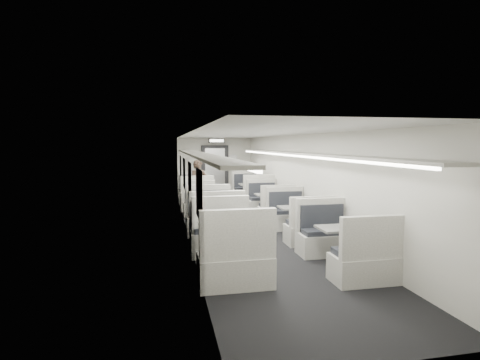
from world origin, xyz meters
name	(u,v)px	position (x,y,z in m)	size (l,w,h in m)	color
room	(247,182)	(0.00, 0.00, 1.20)	(3.24, 12.24, 2.64)	black
booth_left_a	(195,195)	(-1.00, 3.75, 0.39)	(1.06, 2.15, 1.15)	silver
booth_left_b	(202,208)	(-1.00, 1.26, 0.35)	(0.97, 1.96, 1.05)	silver
booth_left_c	(214,225)	(-1.00, -1.19, 0.39)	(1.08, 2.20, 1.18)	silver
booth_left_d	(226,245)	(-1.00, -2.85, 0.41)	(1.13, 2.28, 1.22)	silver
booth_right_a	(252,194)	(1.00, 3.56, 0.39)	(1.07, 2.18, 1.17)	silver
booth_right_b	(269,205)	(1.00, 1.46, 0.35)	(0.96, 1.95, 1.04)	silver
booth_right_c	(297,221)	(1.00, -0.92, 0.35)	(0.98, 1.98, 1.06)	silver
booth_right_d	(342,246)	(1.00, -3.20, 0.36)	(1.00, 2.03, 1.09)	silver
passenger	(199,185)	(-0.95, 2.87, 0.82)	(0.60, 0.39, 1.64)	black
window_a	(181,168)	(-1.49, 3.40, 1.35)	(0.02, 1.18, 0.84)	black
window_b	(184,173)	(-1.49, 1.20, 1.35)	(0.02, 1.18, 0.84)	black
window_c	(190,181)	(-1.49, -1.00, 1.35)	(0.02, 1.18, 0.84)	black
window_d	(199,195)	(-1.49, -3.20, 1.35)	(0.02, 1.18, 0.84)	black
luggage_rack_left	(198,154)	(-1.24, -0.30, 1.92)	(0.46, 10.40, 0.09)	silver
luggage_rack_right	(298,154)	(1.24, -0.30, 1.92)	(0.46, 10.40, 0.09)	silver
vestibule_door	(215,171)	(0.00, 5.93, 1.04)	(1.10, 0.13, 2.10)	black
exit_sign	(216,141)	(0.00, 5.44, 2.28)	(0.62, 0.12, 0.16)	black
wall_notice	(233,160)	(0.75, 5.92, 1.50)	(0.32, 0.02, 0.40)	white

